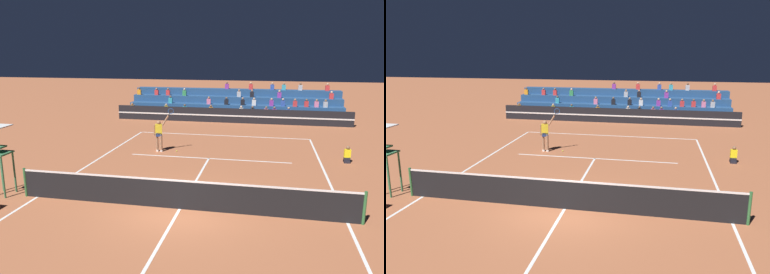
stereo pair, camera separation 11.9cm
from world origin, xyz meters
The scene contains 8 objects.
ground_plane centered at (0.00, 0.00, 0.00)m, with size 120.00×120.00×0.00m, color #AD603D.
court_lines centered at (0.00, 0.00, 0.00)m, with size 11.10×23.90×0.01m.
tennis_net centered at (0.00, 0.00, 0.54)m, with size 12.00×0.10×1.10m.
sponsor_banner_wall centered at (0.00, 16.59, 0.55)m, with size 18.00×0.26×1.10m.
bleacher_stand centered at (0.01, 19.76, 0.83)m, with size 17.45×3.80×2.83m.
ball_kid_courtside centered at (6.77, 7.07, 0.33)m, with size 0.30×0.36×0.84m.
tennis_player centered at (-2.87, 7.30, 0.99)m, with size 1.13×0.37×2.43m.
tennis_ball centered at (-1.94, 7.42, 0.03)m, with size 0.07×0.07×0.07m, color #C6DB33.
Camera 2 is at (2.95, -11.74, 5.32)m, focal length 35.00 mm.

